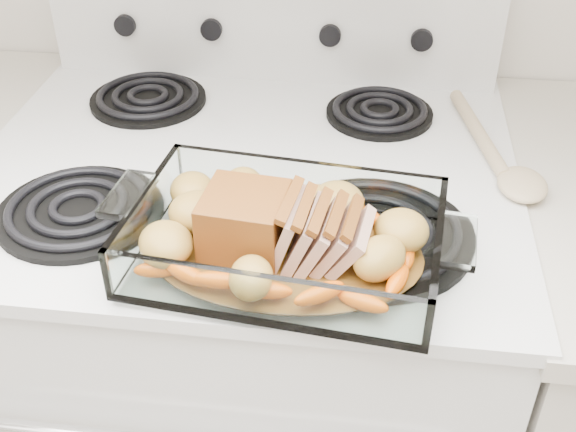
# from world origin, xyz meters

# --- Properties ---
(electric_range) EXTENTS (0.78, 0.70, 1.12)m
(electric_range) POSITION_xyz_m (0.00, 1.66, 0.48)
(electric_range) COLOR white
(electric_range) RESTS_ON ground
(baking_dish) EXTENTS (0.35, 0.23, 0.07)m
(baking_dish) POSITION_xyz_m (0.09, 1.43, 0.96)
(baking_dish) COLOR white
(baking_dish) RESTS_ON electric_range
(pork_roast) EXTENTS (0.19, 0.09, 0.08)m
(pork_roast) POSITION_xyz_m (0.07, 1.43, 0.99)
(pork_roast) COLOR brown
(pork_roast) RESTS_ON baking_dish
(roast_vegetables) EXTENTS (0.38, 0.21, 0.05)m
(roast_vegetables) POSITION_xyz_m (0.09, 1.47, 0.97)
(roast_vegetables) COLOR #EA4D00
(roast_vegetables) RESTS_ON baking_dish
(wooden_spoon) EXTENTS (0.12, 0.30, 0.02)m
(wooden_spoon) POSITION_xyz_m (0.37, 1.69, 0.95)
(wooden_spoon) COLOR #CAAB8A
(wooden_spoon) RESTS_ON electric_range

